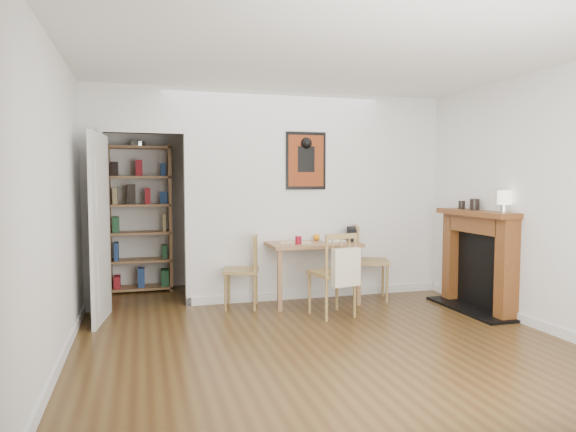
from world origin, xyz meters
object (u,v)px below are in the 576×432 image
object	(u,v)px
dining_table	(312,250)
chair_left	(241,271)
orange_fruit	(316,237)
bookshelf	(140,219)
notebook	(333,241)
red_glass	(298,240)
chair_right	(369,261)
fireplace	(479,257)
mantel_lamp	(504,199)
chair_front	(333,274)
ceramic_jar_b	(462,205)
ceramic_jar_a	(475,204)

from	to	relation	value
dining_table	chair_left	distance (m)	0.91
orange_fruit	dining_table	bearing A→B (deg)	-125.03
bookshelf	orange_fruit	size ratio (longest dim) A/B	23.50
orange_fruit	notebook	xyz separation A→B (m)	(0.17, -0.14, -0.04)
bookshelf	orange_fruit	xyz separation A→B (m)	(2.13, -1.14, -0.19)
chair_left	red_glass	xyz separation A→B (m)	(0.66, -0.15, 0.37)
chair_left	chair_right	xyz separation A→B (m)	(1.64, -0.01, 0.05)
chair_left	fireplace	size ratio (longest dim) A/B	0.69
bookshelf	dining_table	bearing A→B (deg)	-32.72
chair_right	orange_fruit	bearing A→B (deg)	164.99
bookshelf	mantel_lamp	world-z (taller)	bookshelf
dining_table	chair_front	world-z (taller)	chair_front
mantel_lamp	ceramic_jar_b	distance (m)	0.73
chair_right	notebook	size ratio (longest dim) A/B	3.47
chair_left	chair_front	bearing A→B (deg)	-35.74
mantel_lamp	ceramic_jar_b	world-z (taller)	mantel_lamp
chair_left	mantel_lamp	size ratio (longest dim) A/B	3.63
chair_front	fireplace	world-z (taller)	fireplace
bookshelf	ceramic_jar_a	bearing A→B (deg)	-28.39
red_glass	ceramic_jar_a	distance (m)	2.11
chair_front	mantel_lamp	bearing A→B (deg)	-19.16
chair_front	notebook	bearing A→B (deg)	69.21
dining_table	bookshelf	size ratio (longest dim) A/B	0.55
chair_left	chair_right	size ratio (longest dim) A/B	0.92
red_glass	mantel_lamp	distance (m)	2.33
dining_table	ceramic_jar_a	distance (m)	1.99
chair_right	notebook	xyz separation A→B (m)	(-0.48, 0.04, 0.27)
chair_left	ceramic_jar_b	bearing A→B (deg)	-11.50
chair_left	ceramic_jar_a	distance (m)	2.86
chair_front	orange_fruit	bearing A→B (deg)	83.68
chair_front	mantel_lamp	distance (m)	2.02
notebook	ceramic_jar_b	xyz separation A→B (m)	(1.45, -0.56, 0.45)
chair_left	chair_right	bearing A→B (deg)	-0.51
bookshelf	mantel_lamp	distance (m)	4.57
notebook	mantel_lamp	bearing A→B (deg)	-40.80
dining_table	chair_right	bearing A→B (deg)	-1.11
dining_table	notebook	bearing A→B (deg)	4.77
ceramic_jar_a	red_glass	bearing A→B (deg)	163.24
dining_table	ceramic_jar_b	bearing A→B (deg)	-17.09
chair_right	chair_left	bearing A→B (deg)	179.49
fireplace	mantel_lamp	xyz separation A→B (m)	(0.01, -0.40, 0.69)
bookshelf	fireplace	xyz separation A→B (m)	(3.78, -2.15, -0.37)
ceramic_jar_b	notebook	bearing A→B (deg)	159.09
dining_table	ceramic_jar_a	size ratio (longest dim) A/B	8.41
ceramic_jar_a	notebook	bearing A→B (deg)	152.62
mantel_lamp	ceramic_jar_b	size ratio (longest dim) A/B	2.40
chair_left	chair_front	distance (m)	1.12
mantel_lamp	ceramic_jar_a	world-z (taller)	mantel_lamp
fireplace	ceramic_jar_a	distance (m)	0.62
ceramic_jar_b	fireplace	bearing A→B (deg)	-86.14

